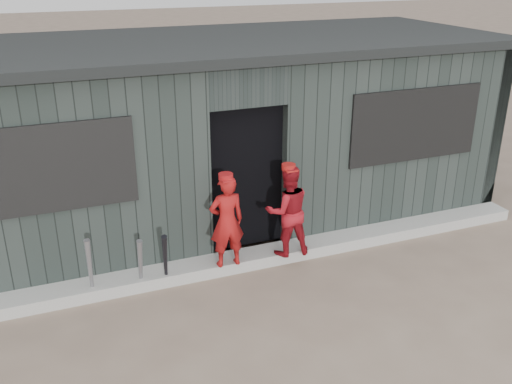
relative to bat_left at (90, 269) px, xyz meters
name	(u,v)px	position (x,y,z in m)	size (l,w,h in m)	color
ground	(321,346)	(2.05, -1.71, -0.40)	(80.00, 80.00, 0.00)	#725E4E
curb	(255,258)	(2.05, 0.11, -0.33)	(8.00, 0.36, 0.15)	#A2A19C
bat_left	(90,269)	(0.00, 0.00, 0.00)	(0.07, 0.07, 0.81)	gray
bat_mid	(140,265)	(0.56, -0.02, -0.05)	(0.07, 0.07, 0.71)	gray
bat_right	(165,260)	(0.84, -0.08, -0.02)	(0.07, 0.07, 0.79)	black
player_red_left	(227,221)	(1.62, -0.05, 0.33)	(0.43, 0.28, 1.17)	#A01314
player_red_right	(288,211)	(2.42, -0.04, 0.34)	(0.57, 0.45, 1.18)	maroon
player_grey_back	(248,202)	(2.17, 0.70, 0.19)	(0.58, 0.38, 1.18)	#B4B4B4
dugout	(213,132)	(2.05, 1.79, 0.88)	(8.30, 3.30, 2.62)	black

